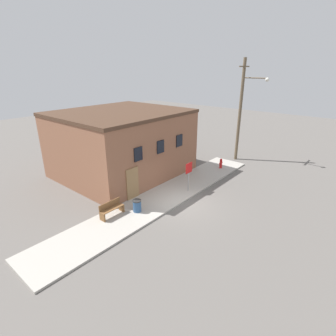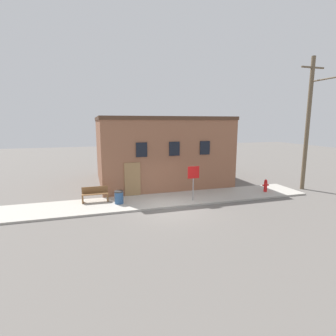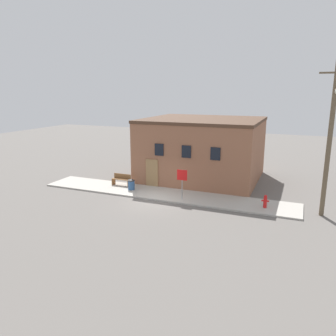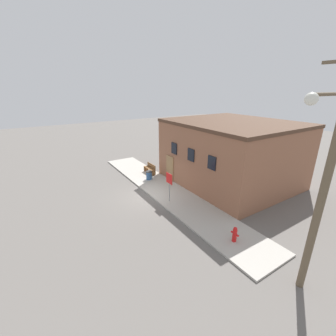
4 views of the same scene
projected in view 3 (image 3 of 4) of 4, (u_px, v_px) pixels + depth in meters
ground_plane at (155, 201)px, 22.14m from camera, size 80.00×80.00×0.00m
sidewalk at (163, 194)px, 23.42m from camera, size 18.62×2.86×0.11m
brick_building at (203, 149)px, 27.36m from camera, size 9.28×8.30×5.05m
fire_hydrant at (265, 201)px, 20.45m from camera, size 0.46×0.22×0.83m
stop_sign at (182, 179)px, 21.78m from camera, size 0.71×0.06×2.05m
bench at (122, 180)px, 25.39m from camera, size 1.48×0.44×0.86m
trash_bin at (131, 185)px, 24.22m from camera, size 0.51×0.51×0.73m
utility_pole at (330, 136)px, 18.36m from camera, size 1.80×2.35×8.93m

